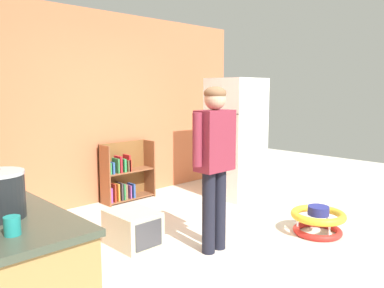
% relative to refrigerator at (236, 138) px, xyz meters
% --- Properties ---
extents(ground_plane, '(12.00, 12.00, 0.00)m').
position_rel_refrigerator_xyz_m(ground_plane, '(-1.58, -1.15, -0.89)').
color(ground_plane, silver).
rests_on(ground_plane, ground).
extents(back_wall, '(5.20, 0.06, 2.70)m').
position_rel_refrigerator_xyz_m(back_wall, '(-1.58, 1.18, 0.46)').
color(back_wall, '#CB7149').
rests_on(back_wall, ground).
extents(refrigerator, '(0.73, 0.68, 1.78)m').
position_rel_refrigerator_xyz_m(refrigerator, '(0.00, 0.00, 0.00)').
color(refrigerator, white).
rests_on(refrigerator, ground).
extents(bookshelf, '(0.80, 0.28, 0.85)m').
position_rel_refrigerator_xyz_m(bookshelf, '(-1.34, 0.99, -0.52)').
color(bookshelf, brown).
rests_on(bookshelf, ground).
extents(standing_person, '(0.57, 0.22, 1.64)m').
position_rel_refrigerator_xyz_m(standing_person, '(-1.72, -1.15, 0.10)').
color(standing_person, black).
rests_on(standing_person, ground).
extents(baby_walker, '(0.60, 0.60, 0.32)m').
position_rel_refrigerator_xyz_m(baby_walker, '(-0.55, -1.66, -0.73)').
color(baby_walker, red).
rests_on(baby_walker, ground).
extents(pet_carrier, '(0.42, 0.55, 0.36)m').
position_rel_refrigerator_xyz_m(pet_carrier, '(-2.22, -0.46, -0.71)').
color(pet_carrier, beige).
rests_on(pet_carrier, ground).
extents(red_cup, '(0.08, 0.08, 0.09)m').
position_rel_refrigerator_xyz_m(red_cup, '(-3.56, -1.00, 0.06)').
color(red_cup, red).
rests_on(red_cup, kitchen_counter).
extents(teal_cup, '(0.08, 0.08, 0.09)m').
position_rel_refrigerator_xyz_m(teal_cup, '(-3.83, -1.74, 0.06)').
color(teal_cup, teal).
rests_on(teal_cup, kitchen_counter).
extents(blue_cup, '(0.08, 0.08, 0.09)m').
position_rel_refrigerator_xyz_m(blue_cup, '(-3.61, -1.18, 0.06)').
color(blue_cup, blue).
rests_on(blue_cup, kitchen_counter).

